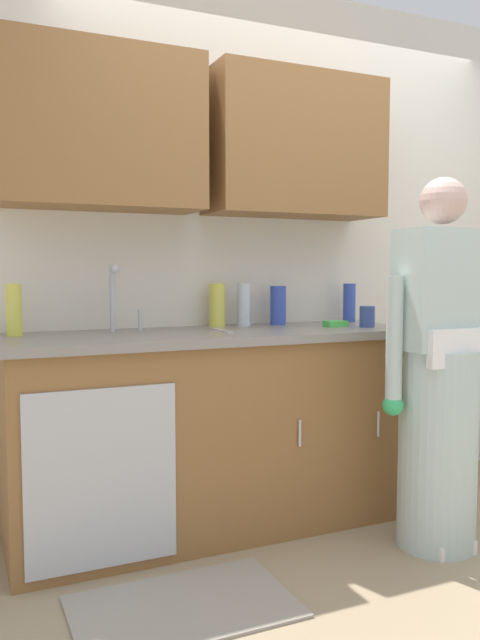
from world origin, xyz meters
The scene contains 15 objects.
ground_plane centered at (0.00, 0.00, 0.00)m, with size 9.00×9.00×0.00m, color #998466.
kitchen_wall_with_uppers centered at (-0.14, 0.99, 1.48)m, with size 4.80×0.44×2.70m.
counter_cabinet centered at (-0.55, 0.70, 0.45)m, with size 1.90×0.62×0.90m.
countertop centered at (-0.55, 0.70, 0.92)m, with size 1.96×0.66×0.04m, color gray.
sink centered at (-0.96, 0.71, 0.93)m, with size 0.50×0.36×0.35m.
person_at_sink centered at (0.26, 0.10, 0.69)m, with size 0.55×0.34×1.62m.
floor_mat centered at (-0.94, 0.05, 0.01)m, with size 0.80×0.50×0.01m, color gray.
bottle_dish_liquid centered at (-0.32, 0.88, 1.05)m, with size 0.07×0.07×0.22m, color silver.
bottle_water_short centered at (0.33, 0.90, 1.05)m, with size 0.07×0.07×0.21m, color #334CB2.
bottle_soap centered at (-0.45, 0.91, 1.05)m, with size 0.08×0.08×0.22m, color #D8D14C.
bottle_water_tall centered at (-1.43, 0.84, 1.05)m, with size 0.07×0.07×0.23m, color #D8D14C.
bottle_cleaner_spray centered at (-0.12, 0.89, 1.04)m, with size 0.08×0.08×0.20m, color #334CB2.
cup_by_sink centered at (0.22, 0.58, 0.99)m, with size 0.08×0.08×0.10m, color #33478C.
knife_on_counter centered at (-0.52, 0.69, 0.94)m, with size 0.24×0.02×0.01m, color silver.
sponge centered at (0.09, 0.66, 0.96)m, with size 0.11×0.07×0.03m, color #4CBF4C.
Camera 1 is at (-1.66, -2.07, 1.22)m, focal length 35.92 mm.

